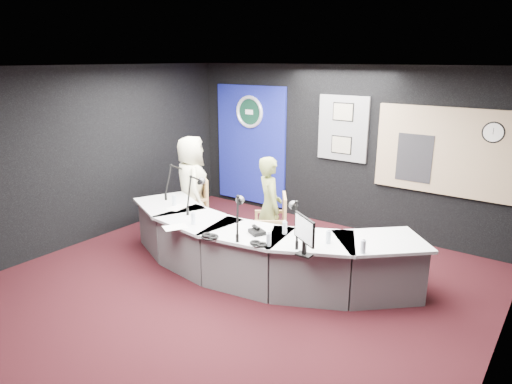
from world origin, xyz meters
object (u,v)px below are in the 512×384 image
Objects in this scene: person_man at (192,185)px; person_woman at (270,208)px; armchair_left at (193,206)px; armchair_right at (269,228)px; broadcast_desk at (254,248)px.

person_man reaches higher than person_woman.
armchair_left is 1.62m from armchair_right.
armchair_right reaches higher than broadcast_desk.
person_man is 1.62m from person_woman.
person_man is (-1.78, 0.65, 0.46)m from broadcast_desk.
broadcast_desk is 2.92× the size of person_woman.
broadcast_desk is at bearing -161.42° from person_man.
person_man is at bearing 159.84° from broadcast_desk.
broadcast_desk is 4.73× the size of armchair_left.
person_woman reaches higher than broadcast_desk.
armchair_left is (-1.78, 0.65, 0.10)m from broadcast_desk.
armchair_right is at bearing 36.20° from armchair_left.
armchair_right is 0.33m from person_woman.
person_man is (0.00, 0.00, 0.36)m from armchair_left.
broadcast_desk is 5.09× the size of armchair_right.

